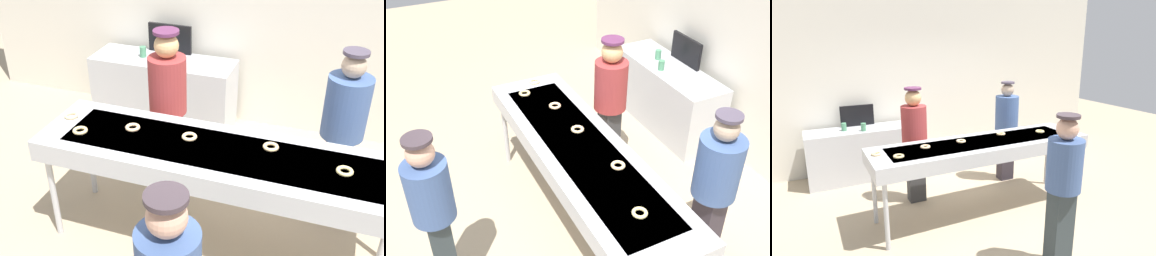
{
  "view_description": "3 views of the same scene",
  "coord_description": "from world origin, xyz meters",
  "views": [
    {
      "loc": [
        0.84,
        -3.02,
        3.06
      ],
      "look_at": [
        -0.28,
        0.17,
        1.07
      ],
      "focal_mm": 44.14,
      "sensor_mm": 36.0,
      "label": 1
    },
    {
      "loc": [
        3.01,
        -1.52,
        3.5
      ],
      "look_at": [
        -0.2,
        0.06,
        1.1
      ],
      "focal_mm": 42.34,
      "sensor_mm": 36.0,
      "label": 2
    },
    {
      "loc": [
        -2.1,
        -3.72,
        2.34
      ],
      "look_at": [
        -0.21,
        0.12,
        1.2
      ],
      "focal_mm": 31.35,
      "sensor_mm": 36.0,
      "label": 3
    }
  ],
  "objects": [
    {
      "name": "plain_donut_5",
      "position": [
        -1.38,
        0.08,
        1.03
      ],
      "size": [
        0.18,
        0.18,
        0.03
      ],
      "primitive_type": "torus",
      "rotation": [
        0.0,
        0.0,
        0.97
      ],
      "color": "#F5CD90",
      "rests_on": "fryer_conveyor"
    },
    {
      "name": "prep_counter",
      "position": [
        -1.27,
        1.92,
        0.44
      ],
      "size": [
        1.76,
        0.59,
        0.88
      ],
      "primitive_type": "cube",
      "color": "#B7BABF",
      "rests_on": "ground"
    },
    {
      "name": "plain_donut_4",
      "position": [
        -0.78,
        0.07,
        1.03
      ],
      "size": [
        0.16,
        0.16,
        0.03
      ],
      "primitive_type": "torus",
      "rotation": [
        0.0,
        0.0,
        2.8
      ],
      "color": "#F9C892",
      "rests_on": "fryer_conveyor"
    },
    {
      "name": "worker_baker",
      "position": [
        0.91,
        0.8,
        0.98
      ],
      "size": [
        0.38,
        0.38,
        1.67
      ],
      "rotation": [
        0.0,
        0.0,
        3.14
      ],
      "color": "#332C34",
      "rests_on": "ground"
    },
    {
      "name": "plain_donut_3",
      "position": [
        0.39,
        0.16,
        1.03
      ],
      "size": [
        0.17,
        0.17,
        0.03
      ],
      "primitive_type": "torus",
      "rotation": [
        0.0,
        0.0,
        2.64
      ],
      "color": "#F8CE8B",
      "rests_on": "fryer_conveyor"
    },
    {
      "name": "paper_cup_1",
      "position": [
        -1.53,
        1.91,
        0.94
      ],
      "size": [
        0.08,
        0.08,
        0.13
      ],
      "primitive_type": "cylinder",
      "color": "#4C8C66",
      "rests_on": "prep_counter"
    },
    {
      "name": "ground_plane",
      "position": [
        0.0,
        0.0,
        0.0
      ],
      "size": [
        16.0,
        16.0,
        0.0
      ],
      "primitive_type": "plane",
      "color": "tan"
    },
    {
      "name": "customer_waiting",
      "position": [
        0.14,
        -1.39,
        0.95
      ],
      "size": [
        0.35,
        0.35,
        1.65
      ],
      "rotation": [
        0.0,
        0.0,
        0.01
      ],
      "color": "#2D373B",
      "rests_on": "ground"
    },
    {
      "name": "back_wall",
      "position": [
        0.0,
        2.37,
        1.7
      ],
      "size": [
        8.0,
        0.12,
        3.39
      ],
      "primitive_type": "cube",
      "color": "silver",
      "rests_on": "ground"
    },
    {
      "name": "plain_donut_0",
      "position": [
        0.97,
        0.01,
        1.03
      ],
      "size": [
        0.15,
        0.15,
        0.03
      ],
      "primitive_type": "torus",
      "rotation": [
        0.0,
        0.0,
        1.83
      ],
      "color": "#E9D485",
      "rests_on": "fryer_conveyor"
    },
    {
      "name": "plain_donut_2",
      "position": [
        -1.17,
        -0.12,
        1.03
      ],
      "size": [
        0.14,
        0.14,
        0.03
      ],
      "primitive_type": "torus",
      "rotation": [
        0.0,
        0.0,
        1.71
      ],
      "color": "#EECF86",
      "rests_on": "fryer_conveyor"
    },
    {
      "name": "fryer_conveyor",
      "position": [
        0.0,
        0.0,
        0.93
      ],
      "size": [
        3.0,
        0.81,
        1.02
      ],
      "color": "#B7BABF",
      "rests_on": "ground"
    },
    {
      "name": "worker_assistant",
      "position": [
        -0.71,
        0.71,
        0.98
      ],
      "size": [
        0.36,
        0.36,
        1.69
      ],
      "rotation": [
        0.0,
        0.0,
        3.36
      ],
      "color": "#343437",
      "rests_on": "ground"
    },
    {
      "name": "plain_donut_1",
      "position": [
        -0.27,
        0.09,
        1.03
      ],
      "size": [
        0.17,
        0.17,
        0.03
      ],
      "primitive_type": "torus",
      "rotation": [
        0.0,
        0.0,
        1.09
      ],
      "color": "#F2CD90",
      "rests_on": "fryer_conveyor"
    },
    {
      "name": "paper_cup_0",
      "position": [
        -1.24,
        1.76,
        0.94
      ],
      "size": [
        0.08,
        0.08,
        0.13
      ],
      "primitive_type": "cylinder",
      "color": "#4C8C66",
      "rests_on": "prep_counter"
    },
    {
      "name": "menu_display",
      "position": [
        -1.27,
        2.16,
        1.06
      ],
      "size": [
        0.56,
        0.04,
        0.36
      ],
      "primitive_type": "cube",
      "color": "black",
      "rests_on": "prep_counter"
    }
  ]
}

